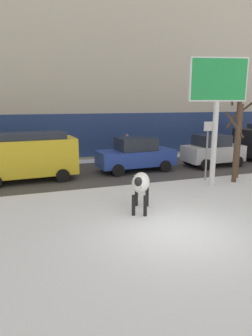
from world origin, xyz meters
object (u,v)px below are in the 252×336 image
at_px(cow_holstein, 140,183).
at_px(car_yellow_van, 27,155).
at_px(pedestrian_near_billboard, 127,148).
at_px(street_sign, 207,146).
at_px(car_silver_hatchback, 213,150).
at_px(bare_tree_right_lot, 237,135).
at_px(billboard, 218,88).
at_px(car_blue_sedan, 136,155).
at_px(bare_tree_left_lot, 239,137).

height_order(cow_holstein, car_yellow_van, car_yellow_van).
distance_m(pedestrian_near_billboard, street_sign, 6.19).
bearing_deg(street_sign, car_silver_hatchback, 50.18).
relative_size(car_yellow_van, bare_tree_right_lot, 1.06).
bearing_deg(billboard, street_sign, 72.92).
bearing_deg(pedestrian_near_billboard, bare_tree_right_lot, -65.22).
height_order(car_blue_sedan, bare_tree_right_lot, bare_tree_right_lot).
relative_size(cow_holstein, car_silver_hatchback, 0.52).
height_order(pedestrian_near_billboard, bare_tree_left_lot, bare_tree_left_lot).
distance_m(billboard, car_yellow_van, 9.19).
relative_size(billboard, bare_tree_left_lot, 1.39).
bearing_deg(cow_holstein, car_yellow_van, 121.70).
distance_m(billboard, car_blue_sedan, 5.67).
bearing_deg(cow_holstein, bare_tree_right_lot, 21.37).
height_order(car_yellow_van, car_silver_hatchback, car_yellow_van).
bearing_deg(bare_tree_left_lot, car_silver_hatchback, 79.46).
xyz_separation_m(billboard, bare_tree_right_lot, (1.33, 0.20, -2.08)).
bearing_deg(street_sign, cow_holstein, -147.15).
xyz_separation_m(car_blue_sedan, street_sign, (2.50, -2.99, 0.76)).
relative_size(billboard, car_blue_sedan, 1.30).
xyz_separation_m(car_blue_sedan, bare_tree_right_lot, (3.52, -3.77, 1.33)).
xyz_separation_m(cow_holstein, bare_tree_right_lot, (5.66, 2.22, 1.24)).
relative_size(car_silver_hatchback, bare_tree_right_lot, 0.81).
height_order(car_yellow_van, car_blue_sedan, car_yellow_van).
distance_m(car_blue_sedan, street_sign, 3.97).
bearing_deg(car_blue_sedan, street_sign, -50.17).
bearing_deg(cow_holstein, car_silver_hatchback, 39.62).
xyz_separation_m(billboard, bare_tree_left_lot, (2.05, 0.91, -2.28)).
height_order(pedestrian_near_billboard, bare_tree_right_lot, bare_tree_right_lot).
bearing_deg(bare_tree_right_lot, bare_tree_left_lot, 44.48).
height_order(car_silver_hatchback, bare_tree_right_lot, bare_tree_right_lot).
distance_m(car_blue_sedan, bare_tree_right_lot, 5.33).
distance_m(car_silver_hatchback, street_sign, 3.62).
distance_m(cow_holstein, car_silver_hatchback, 8.96).
xyz_separation_m(billboard, car_blue_sedan, (-2.20, 3.97, -3.41)).
distance_m(car_yellow_van, bare_tree_right_lot, 9.86).
height_order(cow_holstein, street_sign, street_sign).
bearing_deg(car_yellow_van, car_silver_hatchback, 0.14).
distance_m(car_silver_hatchback, bare_tree_left_lot, 3.05).
xyz_separation_m(cow_holstein, street_sign, (4.63, 2.99, 0.67)).
height_order(bare_tree_left_lot, street_sign, bare_tree_left_lot).
relative_size(pedestrian_near_billboard, bare_tree_right_lot, 0.39).
distance_m(cow_holstein, billboard, 5.82).
bearing_deg(bare_tree_right_lot, car_yellow_van, 159.26).
relative_size(car_blue_sedan, pedestrian_near_billboard, 2.48).
bearing_deg(bare_tree_right_lot, billboard, -171.55).
bearing_deg(car_blue_sedan, car_silver_hatchback, -3.22).
distance_m(cow_holstein, car_blue_sedan, 6.35).
distance_m(car_blue_sedan, car_silver_hatchback, 4.77).
xyz_separation_m(car_yellow_van, car_blue_sedan, (5.65, 0.29, -0.33)).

